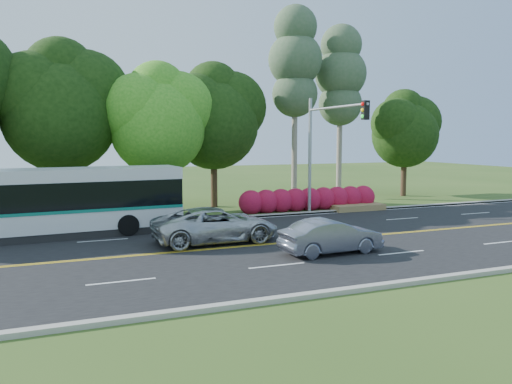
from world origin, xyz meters
name	(u,v)px	position (x,y,z in m)	size (l,w,h in m)	color
ground	(254,246)	(0.00, 0.00, 0.00)	(120.00, 120.00, 0.00)	#33501A
road	(254,245)	(0.00, 0.00, 0.01)	(60.00, 14.00, 0.02)	black
curb_north	(208,219)	(0.00, 7.15, 0.07)	(60.00, 0.30, 0.15)	#A39F94
curb_south	(342,291)	(0.00, -7.15, 0.07)	(60.00, 0.30, 0.15)	#A39F94
grass_verge	(199,215)	(0.00, 9.00, 0.05)	(60.00, 4.00, 0.10)	#33501A
lane_markings	(252,245)	(-0.09, 0.00, 0.02)	(57.60, 13.82, 0.00)	gold
tree_row	(102,103)	(-5.15, 12.13, 6.73)	(44.70, 9.10, 13.84)	black
bougainvillea_hedge	(313,200)	(7.18, 8.15, 0.72)	(9.50, 2.25, 1.50)	#A40D34
traffic_signal	(326,137)	(6.49, 5.40, 4.67)	(0.42, 6.10, 7.00)	#989BA0
transit_bus	(48,204)	(-8.26, 5.22, 1.60)	(12.30, 3.29, 3.19)	silver
sedan	(331,236)	(2.31, -2.52, 0.71)	(1.46, 4.18, 1.38)	slate
suv	(216,225)	(-1.35, 1.27, 0.80)	(2.58, 5.60, 1.56)	silver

